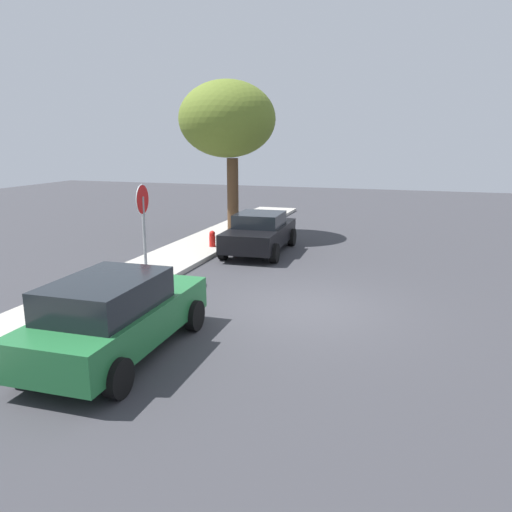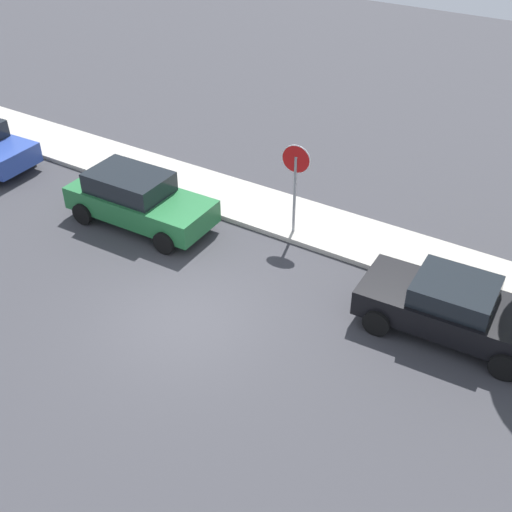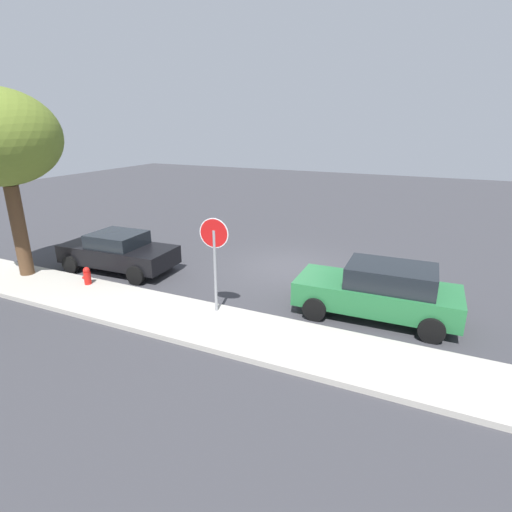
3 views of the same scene
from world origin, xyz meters
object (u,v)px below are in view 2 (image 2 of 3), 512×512
Objects in this scene: parked_car_black at (452,307)px; fire_hydrant at (462,277)px; stop_sign at (295,175)px; parked_car_green at (138,199)px.

fire_hydrant is (-0.24, 1.70, -0.35)m from parked_car_black.
parked_car_green is at bearing -156.64° from stop_sign.
parked_car_green is at bearing -168.25° from fire_hydrant.
fire_hydrant is (4.73, 0.07, -1.54)m from stop_sign.
parked_car_green is 8.99m from fire_hydrant.
fire_hydrant is (8.79, 1.83, -0.42)m from parked_car_green.
stop_sign is 0.64× the size of parked_car_green.
parked_car_black is at bearing 0.81° from parked_car_green.
parked_car_black is at bearing -18.16° from stop_sign.
parked_car_green is 6.04× the size of fire_hydrant.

